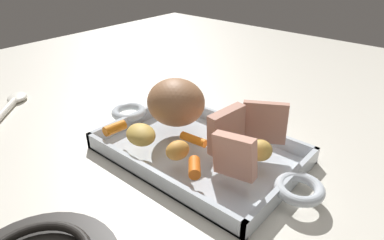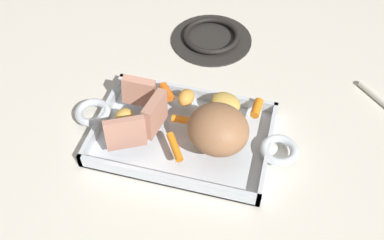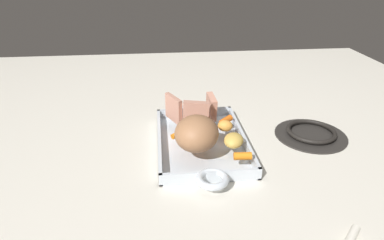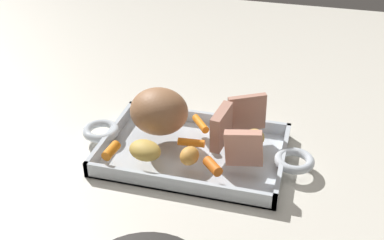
% 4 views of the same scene
% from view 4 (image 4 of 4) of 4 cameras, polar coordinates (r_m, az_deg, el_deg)
% --- Properties ---
extents(ground_plane, '(1.98, 1.98, 0.00)m').
position_cam_4_polar(ground_plane, '(0.98, 0.15, -4.14)').
color(ground_plane, silver).
extents(roasting_dish, '(0.47, 0.24, 0.03)m').
position_cam_4_polar(roasting_dish, '(0.97, 0.15, -3.64)').
color(roasting_dish, silver).
rests_on(roasting_dish, ground_plane).
extents(pork_roast, '(0.15, 0.14, 0.09)m').
position_cam_4_polar(pork_roast, '(0.97, -3.86, 1.04)').
color(pork_roast, '#996845').
rests_on(pork_roast, roasting_dish).
extents(roast_slice_thick, '(0.03, 0.08, 0.08)m').
position_cam_4_polar(roast_slice_thick, '(0.93, 3.44, -0.82)').
color(roast_slice_thick, tan).
rests_on(roast_slice_thick, roasting_dish).
extents(roast_slice_thin, '(0.08, 0.05, 0.08)m').
position_cam_4_polar(roast_slice_thin, '(0.98, 6.40, 0.82)').
color(roast_slice_thin, tan).
rests_on(roast_slice_thin, roasting_dish).
extents(roast_slice_outer, '(0.07, 0.02, 0.07)m').
position_cam_4_polar(roast_slice_outer, '(0.88, 6.05, -3.27)').
color(roast_slice_outer, tan).
rests_on(roast_slice_outer, roasting_dish).
extents(baby_carrot_southeast, '(0.02, 0.04, 0.02)m').
position_cam_4_polar(baby_carrot_southeast, '(0.93, -9.39, -3.53)').
color(baby_carrot_southeast, orange).
rests_on(baby_carrot_southeast, roasting_dish).
extents(baby_carrot_center_right, '(0.04, 0.05, 0.02)m').
position_cam_4_polar(baby_carrot_center_right, '(0.88, 2.42, -5.40)').
color(baby_carrot_center_right, orange).
rests_on(baby_carrot_center_right, roasting_dish).
extents(baby_carrot_northeast, '(0.05, 0.02, 0.02)m').
position_cam_4_polar(baby_carrot_northeast, '(0.94, 0.11, -2.67)').
color(baby_carrot_northeast, orange).
rests_on(baby_carrot_northeast, roasting_dish).
extents(baby_carrot_northwest, '(0.05, 0.06, 0.02)m').
position_cam_4_polar(baby_carrot_northwest, '(1.00, 1.18, -0.46)').
color(baby_carrot_northwest, orange).
rests_on(baby_carrot_northwest, roasting_dish).
extents(potato_golden_large, '(0.08, 0.07, 0.03)m').
position_cam_4_polar(potato_golden_large, '(0.91, -5.49, -3.53)').
color(potato_golden_large, gold).
rests_on(potato_golden_large, roasting_dish).
extents(potato_near_roast, '(0.04, 0.05, 0.03)m').
position_cam_4_polar(potato_near_roast, '(0.89, -0.30, -4.18)').
color(potato_near_roast, gold).
rests_on(potato_near_roast, roasting_dish).
extents(potato_halved, '(0.06, 0.06, 0.04)m').
position_cam_4_polar(potato_halved, '(0.94, 7.24, -2.09)').
color(potato_halved, gold).
rests_on(potato_halved, roasting_dish).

